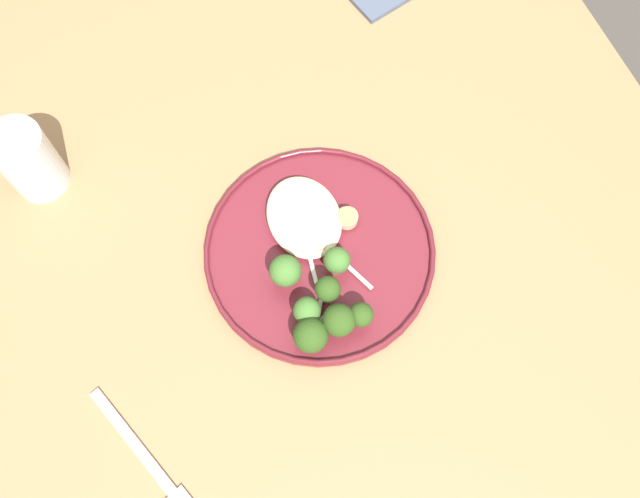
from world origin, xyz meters
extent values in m
plane|color=#47423D|center=(0.00, 0.00, 0.00)|extent=(6.00, 6.00, 0.00)
cube|color=#9E754C|center=(0.00, 0.00, 0.72)|extent=(1.40, 1.00, 0.04)
cube|color=olive|center=(0.64, 0.44, 0.35)|extent=(0.06, 0.06, 0.70)
cylinder|color=maroon|center=(0.00, 0.01, 0.74)|extent=(0.29, 0.29, 0.01)
torus|color=maroon|center=(0.00, 0.01, 0.75)|extent=(0.29, 0.29, 0.01)
ellipsoid|color=beige|center=(0.04, 0.01, 0.76)|extent=(0.12, 0.09, 0.03)
cylinder|color=#E5C689|center=(0.05, 0.00, 0.76)|extent=(0.02, 0.02, 0.01)
cylinder|color=#958159|center=(0.05, 0.00, 0.77)|extent=(0.02, 0.02, 0.00)
cylinder|color=#E5C689|center=(0.07, -0.01, 0.76)|extent=(0.03, 0.03, 0.01)
cylinder|color=#958159|center=(0.07, -0.01, 0.77)|extent=(0.03, 0.03, 0.00)
cylinder|color=#E5C689|center=(0.01, 0.01, 0.76)|extent=(0.03, 0.03, 0.01)
cylinder|color=#958159|center=(0.01, 0.01, 0.77)|extent=(0.03, 0.03, 0.00)
cylinder|color=#E5C689|center=(0.02, -0.04, 0.76)|extent=(0.03, 0.03, 0.01)
cylinder|color=#958159|center=(0.02, -0.04, 0.77)|extent=(0.03, 0.03, 0.00)
cylinder|color=#89A356|center=(-0.07, 0.06, 0.76)|extent=(0.02, 0.02, 0.02)
sphere|color=#42702D|center=(-0.07, 0.06, 0.78)|extent=(0.03, 0.03, 0.03)
cylinder|color=#7A994C|center=(-0.03, 0.00, 0.76)|extent=(0.02, 0.02, 0.02)
sphere|color=#42702D|center=(-0.03, 0.00, 0.78)|extent=(0.03, 0.03, 0.03)
cylinder|color=#7A994C|center=(-0.02, 0.06, 0.76)|extent=(0.01, 0.01, 0.02)
sphere|color=#42702D|center=(-0.02, 0.06, 0.79)|extent=(0.04, 0.04, 0.04)
cylinder|color=#7A994C|center=(-0.10, 0.00, 0.76)|extent=(0.02, 0.02, 0.02)
sphere|color=#2D4C19|center=(-0.10, 0.00, 0.78)|extent=(0.03, 0.03, 0.03)
cylinder|color=#89A356|center=(-0.06, 0.02, 0.76)|extent=(0.02, 0.02, 0.03)
sphere|color=#2D4C19|center=(-0.06, 0.02, 0.79)|extent=(0.03, 0.03, 0.03)
cylinder|color=#7A994C|center=(-0.10, 0.06, 0.76)|extent=(0.01, 0.01, 0.02)
sphere|color=#2D4C19|center=(-0.10, 0.06, 0.78)|extent=(0.04, 0.04, 0.04)
cylinder|color=#7A994C|center=(-0.10, 0.03, 0.76)|extent=(0.02, 0.02, 0.02)
sphere|color=#2D4C19|center=(-0.10, 0.03, 0.79)|extent=(0.04, 0.04, 0.04)
cube|color=silver|center=(-0.06, 0.03, 0.75)|extent=(0.03, 0.02, 0.00)
cube|color=silver|center=(-0.01, 0.03, 0.75)|extent=(0.05, 0.01, 0.00)
cube|color=silver|center=(-0.08, 0.04, 0.75)|extent=(0.02, 0.05, 0.00)
cube|color=silver|center=(-0.05, -0.02, 0.75)|extent=(0.04, 0.02, 0.00)
cylinder|color=silver|center=(0.23, 0.31, 0.79)|extent=(0.07, 0.07, 0.10)
cylinder|color=beige|center=(0.23, 0.31, 0.77)|extent=(0.06, 0.06, 0.06)
cube|color=silver|center=(-0.14, 0.29, 0.74)|extent=(0.14, 0.06, 0.00)
camera|label=1|loc=(-0.29, 0.12, 1.54)|focal=37.99mm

